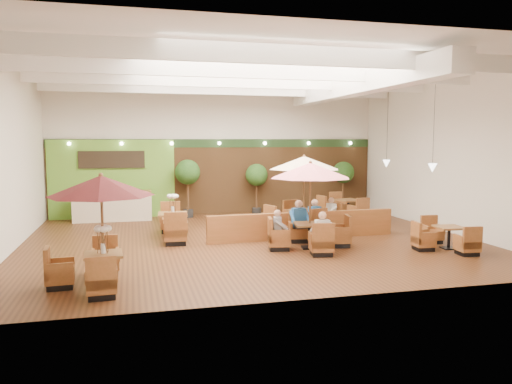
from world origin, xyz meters
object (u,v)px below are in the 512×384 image
object	(u,v)px
table_2	(304,180)
diner_2	(279,225)
table_1	(310,189)
diner_1	(299,217)
service_counter	(113,206)
diner_0	(322,229)
table_0	(99,205)
diner_4	(330,210)
diner_3	(314,214)
table_4	(441,239)
topiary_2	(343,174)
table_5	(342,209)
topiary_1	(257,177)
table_3	(173,223)
booth_divider	(303,225)
topiary_0	(188,174)

from	to	relation	value
table_2	diner_2	size ratio (longest dim) A/B	3.85
table_1	diner_1	size ratio (longest dim) A/B	3.04
service_counter	table_2	xyz separation A→B (m)	(6.54, -4.07, 1.25)
diner_1	diner_0	bearing A→B (deg)	92.12
table_0	diner_4	world-z (taller)	table_0
table_0	diner_3	size ratio (longest dim) A/B	3.08
table_4	topiary_2	bearing A→B (deg)	93.30
table_5	diner_1	bearing A→B (deg)	-141.18
service_counter	topiary_1	bearing A→B (deg)	1.93
table_3	table_4	distance (m)	8.33
table_1	topiary_1	bearing A→B (deg)	99.44
topiary_1	diner_2	bearing A→B (deg)	-98.66
booth_divider	diner_1	distance (m)	0.62
table_0	table_1	size ratio (longest dim) A/B	0.95
diner_0	table_2	bearing A→B (deg)	79.53
service_counter	topiary_1	size ratio (longest dim) A/B	1.38
table_2	topiary_1	xyz separation A→B (m)	(-0.62, 4.27, -0.21)
table_4	topiary_2	distance (m)	7.99
topiary_0	topiary_1	size ratio (longest dim) A/B	1.10
booth_divider	diner_2	size ratio (longest dim) A/B	8.68
table_4	topiary_1	bearing A→B (deg)	120.62
booth_divider	table_5	size ratio (longest dim) A/B	2.38
service_counter	table_0	world-z (taller)	table_0
diner_2	diner_3	size ratio (longest dim) A/B	0.90
table_1	topiary_0	bearing A→B (deg)	122.80
topiary_2	diner_2	size ratio (longest dim) A/B	3.07
diner_3	diner_2	bearing A→B (deg)	-152.83
table_1	topiary_1	world-z (taller)	table_1
table_5	diner_3	distance (m)	4.44
table_4	diner_3	size ratio (longest dim) A/B	2.83
diner_2	diner_4	xyz separation A→B (m)	(2.64, 2.54, -0.00)
booth_divider	table_4	world-z (taller)	booth_divider
table_5	table_3	bearing A→B (deg)	-172.81
table_5	topiary_0	distance (m)	6.51
table_1	diner_0	bearing A→B (deg)	-79.81
table_1	diner_0	size ratio (longest dim) A/B	3.35
table_0	topiary_0	xyz separation A→B (m)	(2.93, 9.27, 0.00)
table_1	table_4	size ratio (longest dim) A/B	1.14
booth_divider	topiary_2	distance (m)	6.73
topiary_0	topiary_1	world-z (taller)	topiary_0
service_counter	table_0	distance (m)	9.15
booth_divider	diner_0	bearing A→B (deg)	-98.37
table_0	diner_3	bearing A→B (deg)	28.16
topiary_1	diner_3	distance (m)	5.36
table_0	diner_4	xyz separation A→B (m)	(7.47, 5.00, -1.05)
table_2	diner_3	world-z (taller)	table_2
booth_divider	table_0	world-z (taller)	table_0
booth_divider	service_counter	bearing A→B (deg)	137.85
table_4	table_5	size ratio (longest dim) A/B	0.86
topiary_0	diner_0	size ratio (longest dim) A/B	3.07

